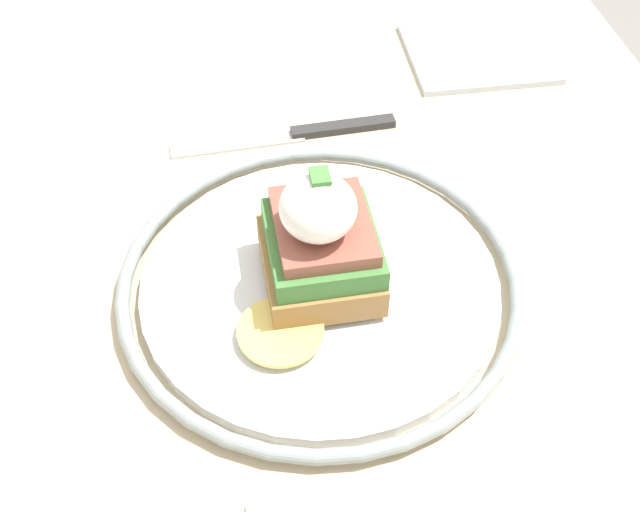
% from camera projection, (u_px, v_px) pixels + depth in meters
% --- Properties ---
extents(dining_table, '(1.03, 0.65, 0.76)m').
position_uv_depth(dining_table, '(337.00, 373.00, 0.67)').
color(dining_table, '#C6B28E').
rests_on(dining_table, ground_plane).
extents(plate, '(0.28, 0.28, 0.02)m').
position_uv_depth(plate, '(320.00, 283.00, 0.55)').
color(plate, silver).
rests_on(plate, dining_table).
extents(sandwich, '(0.12, 0.10, 0.09)m').
position_uv_depth(sandwich, '(320.00, 243.00, 0.52)').
color(sandwich, '#9E703D').
rests_on(sandwich, plate).
extents(knife, '(0.02, 0.19, 0.01)m').
position_uv_depth(knife, '(302.00, 133.00, 0.67)').
color(knife, '#2D2D2D').
rests_on(knife, dining_table).
extents(napkin, '(0.12, 0.13, 0.01)m').
position_uv_depth(napkin, '(478.00, 53.00, 0.76)').
color(napkin, silver).
rests_on(napkin, dining_table).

